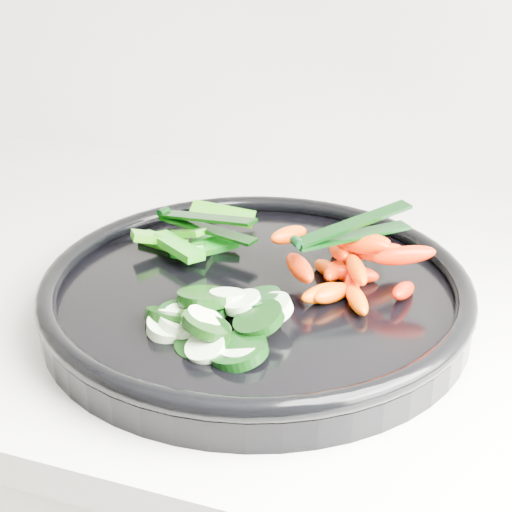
% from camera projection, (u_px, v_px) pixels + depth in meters
% --- Properties ---
extents(veggie_tray, '(0.49, 0.49, 0.04)m').
position_uv_depth(veggie_tray, '(256.00, 291.00, 0.62)').
color(veggie_tray, black).
rests_on(veggie_tray, counter).
extents(cucumber_pile, '(0.12, 0.11, 0.04)m').
position_uv_depth(cucumber_pile, '(208.00, 320.00, 0.56)').
color(cucumber_pile, black).
rests_on(cucumber_pile, veggie_tray).
extents(carrot_pile, '(0.15, 0.14, 0.05)m').
position_uv_depth(carrot_pile, '(349.00, 263.00, 0.62)').
color(carrot_pile, red).
rests_on(carrot_pile, veggie_tray).
extents(pepper_pile, '(0.10, 0.13, 0.03)m').
position_uv_depth(pepper_pile, '(191.00, 239.00, 0.69)').
color(pepper_pile, '#0B7412').
rests_on(pepper_pile, veggie_tray).
extents(tong_carrot, '(0.09, 0.09, 0.02)m').
position_uv_depth(tong_carrot, '(350.00, 230.00, 0.61)').
color(tong_carrot, black).
rests_on(tong_carrot, carrot_pile).
extents(tong_pepper, '(0.11, 0.05, 0.02)m').
position_uv_depth(tong_pepper, '(204.00, 223.00, 0.69)').
color(tong_pepper, black).
rests_on(tong_pepper, pepper_pile).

